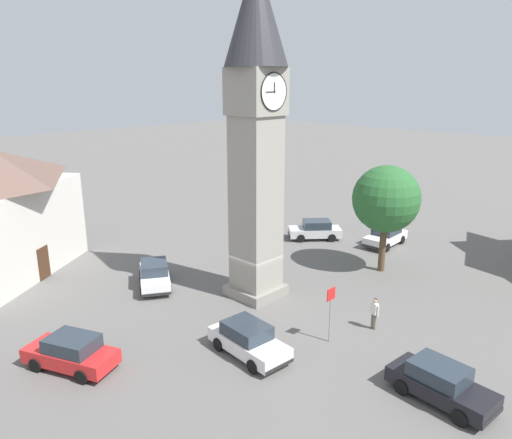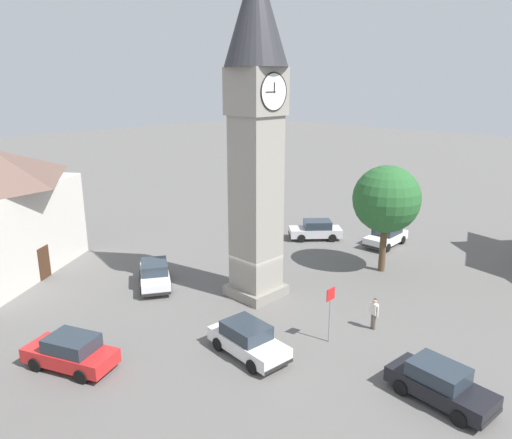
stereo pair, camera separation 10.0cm
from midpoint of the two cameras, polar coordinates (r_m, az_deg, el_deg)
name	(u,v)px [view 2 (the right image)]	position (r m, az deg, el deg)	size (l,w,h in m)	color
ground_plane	(256,294)	(29.22, 0.10, -8.77)	(200.00, 200.00, 0.00)	#605E5B
clock_tower	(256,108)	(26.58, 0.11, 12.95)	(3.39, 3.39, 18.57)	gray
car_blue_kerb	(440,383)	(21.45, 20.89, -17.52)	(2.08, 4.26, 1.53)	black
car_silver_kerb	(316,230)	(39.12, 7.10, -1.21)	(4.18, 4.04, 1.53)	silver
car_red_corner	(386,236)	(38.66, 15.09, -1.86)	(4.20, 1.96, 1.53)	white
car_white_side	(155,274)	(30.68, -11.69, -6.33)	(3.60, 4.40, 1.53)	white
car_black_far	(248,340)	(23.01, -0.85, -13.92)	(2.05, 4.25, 1.53)	white
car_green_alley	(71,352)	(23.55, -20.79, -14.31)	(3.20, 4.46, 1.53)	red
pedestrian	(374,311)	(25.75, 13.79, -10.36)	(0.29, 0.55, 1.69)	#706656
tree	(386,199)	(32.32, 15.13, 2.29)	(4.35, 4.35, 7.09)	brown
building_corner_back	(0,213)	(34.57, -27.72, 0.66)	(12.49, 10.93, 8.22)	beige
road_sign	(330,306)	(23.78, 8.81, -9.97)	(0.60, 0.07, 2.80)	gray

